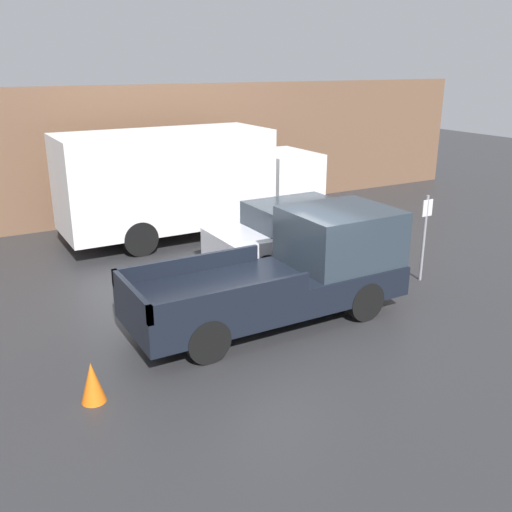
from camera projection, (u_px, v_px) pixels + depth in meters
ground_plane at (284, 319)px, 11.96m from camera, size 60.00×60.00×0.00m
building_wall at (136, 154)px, 18.92m from camera, size 28.00×0.15×4.41m
pickup_truck at (294, 270)px, 11.81m from camera, size 5.78×2.09×2.17m
car at (292, 232)px, 15.17m from camera, size 4.37×2.02×1.61m
delivery_truck at (186, 180)px, 17.12m from camera, size 8.04×2.53×3.22m
parking_sign at (425, 233)px, 13.69m from camera, size 0.30×0.07×2.13m
traffic_cone at (92, 382)px, 8.94m from camera, size 0.39×0.39×0.68m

